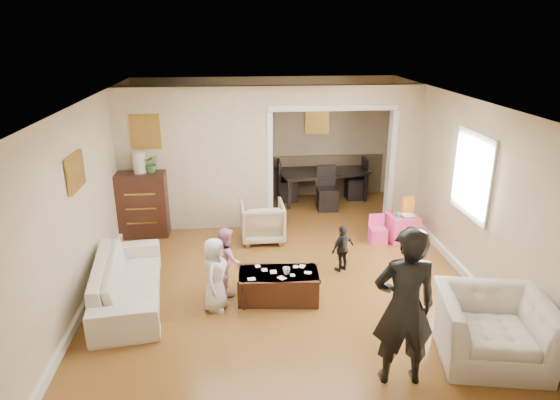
{
  "coord_description": "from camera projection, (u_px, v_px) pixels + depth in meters",
  "views": [
    {
      "loc": [
        -0.66,
        -6.84,
        3.54
      ],
      "look_at": [
        0.0,
        0.2,
        1.05
      ],
      "focal_mm": 31.37,
      "sensor_mm": 36.0,
      "label": 1
    }
  ],
  "objects": [
    {
      "name": "play_bowl",
      "position": [
        408.0,
        216.0,
        8.39
      ],
      "size": [
        0.23,
        0.23,
        0.05
      ],
      "primitive_type": "imported",
      "rotation": [
        0.0,
        0.0,
        0.12
      ],
      "color": "white",
      "rests_on": "play_table"
    },
    {
      "name": "coffee_cup",
      "position": [
        286.0,
        271.0,
        6.58
      ],
      "size": [
        0.11,
        0.11,
        0.09
      ],
      "primitive_type": "imported",
      "rotation": [
        0.0,
        0.0,
        -0.11
      ],
      "color": "silver",
      "rests_on": "coffee_table"
    },
    {
      "name": "child_kneel_b",
      "position": [
        227.0,
        260.0,
        6.83
      ],
      "size": [
        0.46,
        0.54,
        0.96
      ],
      "primitive_type": "imported",
      "rotation": [
        0.0,
        0.0,
        1.81
      ],
      "color": "pink",
      "rests_on": "ground"
    },
    {
      "name": "framed_art_partition",
      "position": [
        145.0,
        132.0,
        8.45
      ],
      "size": [
        0.45,
        0.03,
        0.55
      ],
      "primitive_type": "cube",
      "color": "brown",
      "rests_on": "partition_left"
    },
    {
      "name": "window_pane",
      "position": [
        473.0,
        175.0,
        7.01
      ],
      "size": [
        0.03,
        0.95,
        1.1
      ],
      "primitive_type": "cube",
      "color": "white",
      "rests_on": "ground"
    },
    {
      "name": "table_lamp",
      "position": [
        139.0,
        162.0,
        8.45
      ],
      "size": [
        0.22,
        0.22,
        0.36
      ],
      "primitive_type": "cylinder",
      "color": "beige",
      "rests_on": "dresser"
    },
    {
      "name": "partition_left",
      "position": [
        196.0,
        160.0,
        8.8
      ],
      "size": [
        2.75,
        0.18,
        2.6
      ],
      "primitive_type": "cube",
      "color": "beige",
      "rests_on": "ground"
    },
    {
      "name": "framed_art_sofa_wall",
      "position": [
        76.0,
        172.0,
        6.26
      ],
      "size": [
        0.03,
        0.55,
        0.4
      ],
      "primitive_type": "cube",
      "color": "brown"
    },
    {
      "name": "dresser",
      "position": [
        143.0,
        204.0,
        8.71
      ],
      "size": [
        0.85,
        0.48,
        1.17
      ],
      "primitive_type": "cube",
      "color": "#34170F",
      "rests_on": "ground"
    },
    {
      "name": "cyan_cup",
      "position": [
        398.0,
        214.0,
        8.44
      ],
      "size": [
        0.08,
        0.08,
        0.08
      ],
      "primitive_type": "cylinder",
      "color": "#24A3B7",
      "rests_on": "play_table"
    },
    {
      "name": "coffee_table",
      "position": [
        279.0,
        286.0,
        6.71
      ],
      "size": [
        1.13,
        0.66,
        0.41
      ],
      "primitive_type": "cube",
      "rotation": [
        0.0,
        0.0,
        -0.11
      ],
      "color": "#3C1D13",
      "rests_on": "ground"
    },
    {
      "name": "toy_block",
      "position": [
        394.0,
        212.0,
        8.6
      ],
      "size": [
        0.1,
        0.09,
        0.05
      ],
      "primitive_type": "cube",
      "rotation": [
        0.0,
        0.0,
        0.46
      ],
      "color": "red",
      "rests_on": "play_table"
    },
    {
      "name": "sofa",
      "position": [
        128.0,
        281.0,
        6.62
      ],
      "size": [
        1.1,
        2.22,
        0.62
      ],
      "primitive_type": "imported",
      "rotation": [
        0.0,
        0.0,
        1.7
      ],
      "color": "beige",
      "rests_on": "ground"
    },
    {
      "name": "child_toddler",
      "position": [
        343.0,
        248.0,
        7.45
      ],
      "size": [
        0.46,
        0.39,
        0.74
      ],
      "primitive_type": "imported",
      "rotation": [
        0.0,
        0.0,
        -2.55
      ],
      "color": "black",
      "rests_on": "ground"
    },
    {
      "name": "floor",
      "position": [
        281.0,
        267.0,
        7.66
      ],
      "size": [
        7.0,
        7.0,
        0.0
      ],
      "primitive_type": "plane",
      "color": "#8F5E25",
      "rests_on": "ground"
    },
    {
      "name": "partition_header",
      "position": [
        333.0,
        95.0,
        8.64
      ],
      "size": [
        2.22,
        0.18,
        0.35
      ],
      "primitive_type": "cube",
      "color": "beige",
      "rests_on": "partition_right"
    },
    {
      "name": "cereal_box",
      "position": [
        408.0,
        205.0,
        8.56
      ],
      "size": [
        0.21,
        0.09,
        0.3
      ],
      "primitive_type": "cube",
      "rotation": [
        0.0,
        0.0,
        0.12
      ],
      "color": "yellow",
      "rests_on": "play_table"
    },
    {
      "name": "framed_art_alcove",
      "position": [
        317.0,
        120.0,
        10.42
      ],
      "size": [
        0.45,
        0.03,
        0.55
      ],
      "primitive_type": "cube",
      "color": "brown"
    },
    {
      "name": "craft_papers",
      "position": [
        280.0,
        272.0,
        6.65
      ],
      "size": [
        0.88,
        0.49,
        0.0
      ],
      "color": "white",
      "rests_on": "coffee_table"
    },
    {
      "name": "partition_right",
      "position": [
        404.0,
        155.0,
        9.14
      ],
      "size": [
        0.55,
        0.18,
        2.6
      ],
      "primitive_type": "cube",
      "color": "beige",
      "rests_on": "ground"
    },
    {
      "name": "child_kneel_a",
      "position": [
        215.0,
        274.0,
        6.39
      ],
      "size": [
        0.44,
        0.56,
        1.0
      ],
      "primitive_type": "imported",
      "rotation": [
        0.0,
        0.0,
        1.29
      ],
      "color": "silver",
      "rests_on": "ground"
    },
    {
      "name": "play_table",
      "position": [
        401.0,
        228.0,
        8.59
      ],
      "size": [
        0.54,
        0.54,
        0.46
      ],
      "primitive_type": "cube",
      "rotation": [
        0.0,
        0.0,
        0.12
      ],
      "color": "#FE428E",
      "rests_on": "ground"
    },
    {
      "name": "armchair_front",
      "position": [
        492.0,
        329.0,
        5.44
      ],
      "size": [
        1.35,
        1.23,
        0.76
      ],
      "primitive_type": "imported",
      "rotation": [
        0.0,
        0.0,
        -0.2
      ],
      "color": "beige",
      "rests_on": "ground"
    },
    {
      "name": "potted_plant",
      "position": [
        151.0,
        163.0,
        8.48
      ],
      "size": [
        0.29,
        0.25,
        0.32
      ],
      "primitive_type": "imported",
      "color": "#3C6A2F",
      "rests_on": "dresser"
    },
    {
      "name": "dining_table",
      "position": [
        322.0,
        184.0,
        10.62
      ],
      "size": [
        2.06,
        1.38,
        0.67
      ],
      "primitive_type": "imported",
      "rotation": [
        0.0,
        0.0,
        0.18
      ],
      "color": "black",
      "rests_on": "ground"
    },
    {
      "name": "adult_person",
      "position": [
        404.0,
        307.0,
        4.93
      ],
      "size": [
        0.67,
        0.46,
        1.76
      ],
      "primitive_type": "imported",
      "rotation": [
        0.0,
        0.0,
        3.09
      ],
      "color": "black",
      "rests_on": "ground"
    },
    {
      "name": "armchair_back",
      "position": [
        263.0,
        221.0,
        8.55
      ],
      "size": [
        0.76,
        0.78,
        0.69
      ],
      "primitive_type": "imported",
      "rotation": [
        0.0,
        0.0,
        3.17
      ],
      "color": "tan",
      "rests_on": "ground"
    }
  ]
}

